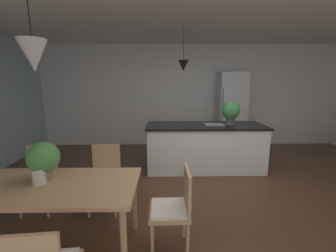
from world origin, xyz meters
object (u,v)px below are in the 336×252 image
kitchen_island (205,146)px  dining_table (38,191)px  chair_kitchen_end (174,207)px  refrigerator (230,111)px  chair_far_left (39,176)px  potted_plant_on_table (43,159)px  vase_on_dining_table (39,176)px  chair_far_right (105,175)px  potted_plant_on_island (231,111)px

kitchen_island → dining_table: bearing=-132.9°
chair_kitchen_end → refrigerator: 4.04m
chair_far_left → potted_plant_on_table: bearing=-55.5°
refrigerator → potted_plant_on_table: (-2.94, -3.56, -0.03)m
vase_on_dining_table → potted_plant_on_table: bearing=81.4°
dining_table → chair_far_right: (0.44, 0.79, -0.19)m
vase_on_dining_table → kitchen_island: bearing=47.1°
refrigerator → vase_on_dining_table: size_ratio=12.70×
potted_plant_on_table → chair_far_left: bearing=124.5°
chair_kitchen_end → potted_plant_on_table: potted_plant_on_table is taller
dining_table → kitchen_island: 3.02m
refrigerator → chair_kitchen_end: bearing=-114.0°
chair_far_left → chair_kitchen_end: bearing=-23.9°
dining_table → chair_far_right: chair_far_right is taller
chair_far_right → refrigerator: 3.86m
dining_table → kitchen_island: size_ratio=0.85×
chair_kitchen_end → chair_far_right: size_ratio=1.00×
chair_kitchen_end → kitchen_island: 2.31m
kitchen_island → potted_plant_on_island: bearing=0.0°
refrigerator → potted_plant_on_island: refrigerator is taller
potted_plant_on_table → vase_on_dining_table: (-0.01, -0.09, -0.15)m
dining_table → chair_far_left: 0.92m
chair_kitchen_end → refrigerator: refrigerator is taller
dining_table → potted_plant_on_island: 3.39m
dining_table → potted_plant_on_island: (2.53, 2.20, 0.50)m
kitchen_island → refrigerator: bearing=57.8°
kitchen_island → refrigerator: size_ratio=1.16×
potted_plant_on_table → vase_on_dining_table: potted_plant_on_table is taller
chair_far_right → potted_plant_on_island: bearing=34.0°
potted_plant_on_table → vase_on_dining_table: size_ratio=2.54×
chair_far_right → potted_plant_on_table: potted_plant_on_table is taller
chair_far_right → vase_on_dining_table: size_ratio=5.60×
refrigerator → chair_far_left: bearing=-139.9°
dining_table → refrigerator: bearing=51.0°
chair_far_left → vase_on_dining_table: vase_on_dining_table is taller
chair_kitchen_end → dining_table: bearing=-180.0°
chair_far_left → potted_plant_on_island: size_ratio=1.91×
dining_table → vase_on_dining_table: (0.02, 0.02, 0.15)m
potted_plant_on_island → potted_plant_on_table: potted_plant_on_island is taller
chair_kitchen_end → potted_plant_on_island: size_ratio=1.91×
vase_on_dining_table → dining_table: bearing=-129.3°
chair_far_left → potted_plant_on_table: potted_plant_on_table is taller
chair_far_left → refrigerator: size_ratio=0.44×
vase_on_dining_table → refrigerator: bearing=51.0°
dining_table → vase_on_dining_table: bearing=50.7°
vase_on_dining_table → chair_far_left: bearing=120.7°
kitchen_island → vase_on_dining_table: (-2.03, -2.18, 0.35)m
potted_plant_on_island → potted_plant_on_table: size_ratio=1.15×
dining_table → chair_far_left: bearing=119.0°
kitchen_island → potted_plant_on_island: potted_plant_on_island is taller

